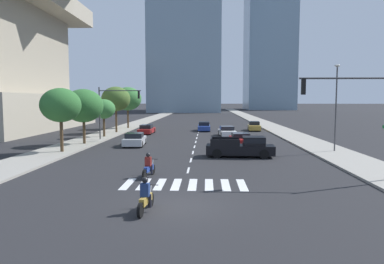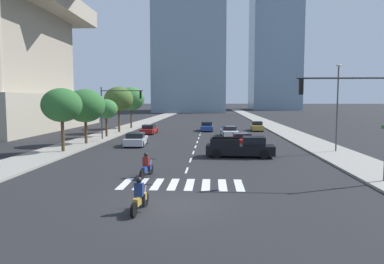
{
  "view_description": "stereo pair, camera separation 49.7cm",
  "coord_description": "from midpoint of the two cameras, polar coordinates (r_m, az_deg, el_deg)",
  "views": [
    {
      "loc": [
        1.21,
        -15.49,
        4.65
      ],
      "look_at": [
        0.0,
        14.01,
        2.0
      ],
      "focal_mm": 33.82,
      "sensor_mm": 36.0,
      "label": 1
    },
    {
      "loc": [
        1.71,
        -15.47,
        4.65
      ],
      "look_at": [
        0.0,
        14.01,
        2.0
      ],
      "focal_mm": 33.82,
      "sensor_mm": 36.0,
      "label": 2
    }
  ],
  "objects": [
    {
      "name": "office_tower_left_skyline",
      "position": [
        143.58,
        -0.18,
        19.97
      ],
      "size": [
        26.27,
        24.78,
        83.9
      ],
      "color": "#7A93A8",
      "rests_on": "ground"
    },
    {
      "name": "street_tree_fourth",
      "position": [
        51.27,
        -11.22,
        5.13
      ],
      "size": [
        3.98,
        3.98,
        6.29
      ],
      "color": "#4C3823",
      "rests_on": "sidewalk_west"
    },
    {
      "name": "ground_plane",
      "position": [
        16.23,
        -2.03,
        -11.53
      ],
      "size": [
        800.0,
        800.0,
        0.0
      ],
      "primitive_type": "plane",
      "color": "#232326"
    },
    {
      "name": "sedan_gold_2",
      "position": [
        55.16,
        10.48,
        0.86
      ],
      "size": [
        1.98,
        4.45,
        1.37
      ],
      "rotation": [
        0.0,
        0.0,
        -1.63
      ],
      "color": "#B28E38",
      "rests_on": "ground"
    },
    {
      "name": "sedan_blue_0",
      "position": [
        53.93,
        2.61,
        0.83
      ],
      "size": [
        1.84,
        4.75,
        1.33
      ],
      "rotation": [
        0.0,
        0.0,
        -1.56
      ],
      "color": "navy",
      "rests_on": "ground"
    },
    {
      "name": "traffic_signal_far",
      "position": [
        41.94,
        -11.42,
        4.45
      ],
      "size": [
        5.06,
        0.28,
        5.91
      ],
      "color": "#333335",
      "rests_on": "sidewalk_west"
    },
    {
      "name": "traffic_signal_near",
      "position": [
        21.9,
        24.73,
        3.86
      ],
      "size": [
        5.25,
        0.28,
        6.07
      ],
      "rotation": [
        0.0,
        0.0,
        3.14
      ],
      "color": "#333335",
      "rests_on": "sidewalk_east"
    },
    {
      "name": "office_tower_center_skyline",
      "position": [
        180.9,
        13.03,
        18.1
      ],
      "size": [
        21.21,
        27.5,
        101.12
      ],
      "color": "#7A93A8",
      "rests_on": "ground"
    },
    {
      "name": "sedan_white_3",
      "position": [
        46.4,
        6.2,
        0.07
      ],
      "size": [
        2.21,
        4.69,
        1.26
      ],
      "rotation": [
        0.0,
        0.0,
        -1.5
      ],
      "color": "silver",
      "rests_on": "ground"
    },
    {
      "name": "street_lamp_east",
      "position": [
        33.89,
        22.35,
        4.51
      ],
      "size": [
        0.5,
        0.24,
        7.53
      ],
      "color": "#3F3F42",
      "rests_on": "sidewalk_east"
    },
    {
      "name": "street_tree_nearest",
      "position": [
        33.23,
        -19.45,
        4.0
      ],
      "size": [
        3.46,
        3.46,
        5.5
      ],
      "color": "#4C3823",
      "rests_on": "sidewalk_west"
    },
    {
      "name": "sedan_red_4",
      "position": [
        37.14,
        8.27,
        -1.21
      ],
      "size": [
        2.12,
        4.79,
        1.24
      ],
      "rotation": [
        0.0,
        0.0,
        -1.52
      ],
      "color": "maroon",
      "rests_on": "ground"
    },
    {
      "name": "street_tree_fifth",
      "position": [
        58.54,
        -9.38,
        5.18
      ],
      "size": [
        4.35,
        4.35,
        6.48
      ],
      "color": "#4C3823",
      "rests_on": "sidewalk_west"
    },
    {
      "name": "sidewalk_east",
      "position": [
        46.95,
        16.49,
        -0.67
      ],
      "size": [
        4.0,
        260.0,
        0.15
      ],
      "primitive_type": "cube",
      "color": "gray",
      "rests_on": "ground"
    },
    {
      "name": "motorcycle_trailing",
      "position": [
        22.03,
        -6.54,
        -5.55
      ],
      "size": [
        0.72,
        2.17,
        1.49
      ],
      "rotation": [
        0.0,
        0.0,
        1.41
      ],
      "color": "black",
      "rests_on": "ground"
    },
    {
      "name": "pickup_truck",
      "position": [
        29.62,
        8.6,
        -2.38
      ],
      "size": [
        5.55,
        2.19,
        1.67
      ],
      "rotation": [
        0.0,
        0.0,
        -0.05
      ],
      "color": "black",
      "rests_on": "ground"
    },
    {
      "name": "crosswalk_near",
      "position": [
        20.09,
        -0.95,
        -8.25
      ],
      "size": [
        6.75,
        2.78,
        0.01
      ],
      "color": "silver",
      "rests_on": "ground"
    },
    {
      "name": "sedan_red_1",
      "position": [
        49.68,
        -6.5,
        0.4
      ],
      "size": [
        1.82,
        4.56,
        1.26
      ],
      "rotation": [
        0.0,
        0.0,
        1.55
      ],
      "color": "maroon",
      "rests_on": "ground"
    },
    {
      "name": "sedan_silver_5",
      "position": [
        37.0,
        -8.45,
        -1.19
      ],
      "size": [
        2.15,
        4.49,
        1.32
      ],
      "rotation": [
        0.0,
        0.0,
        1.63
      ],
      "color": "#B7BABF",
      "rests_on": "ground"
    },
    {
      "name": "street_tree_third",
      "position": [
        45.47,
        -13.1,
        3.54
      ],
      "size": [
        2.81,
        2.81,
        4.56
      ],
      "color": "#4C3823",
      "rests_on": "sidewalk_west"
    },
    {
      "name": "lane_divider_center",
      "position": [
        47.73,
        1.55,
        -0.46
      ],
      "size": [
        0.14,
        50.0,
        0.01
      ],
      "color": "silver",
      "rests_on": "ground"
    },
    {
      "name": "street_tree_second",
      "position": [
        38.61,
        -16.13,
        4.0
      ],
      "size": [
        4.0,
        4.0,
        5.58
      ],
      "color": "#4C3823",
      "rests_on": "sidewalk_west"
    },
    {
      "name": "motorcycle_lead",
      "position": [
        15.36,
        -7.31,
        -10.27
      ],
      "size": [
        0.7,
        2.15,
        1.49
      ],
      "rotation": [
        0.0,
        0.0,
        1.46
      ],
      "color": "black",
      "rests_on": "ground"
    },
    {
      "name": "sidewalk_west",
      "position": [
        47.7,
        -13.3,
        -0.51
      ],
      "size": [
        4.0,
        260.0,
        0.15
      ],
      "primitive_type": "cube",
      "color": "gray",
      "rests_on": "ground"
    }
  ]
}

